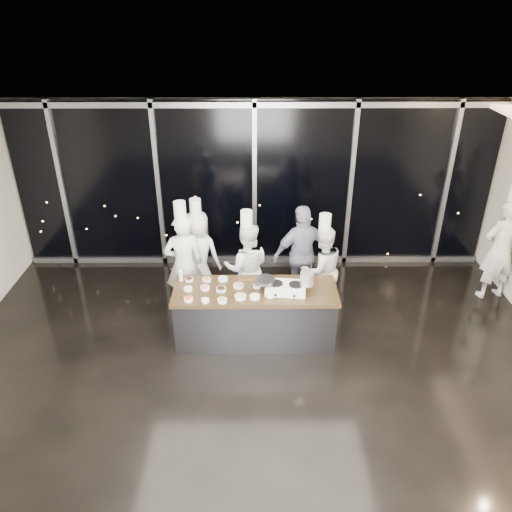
{
  "coord_description": "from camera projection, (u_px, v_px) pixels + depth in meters",
  "views": [
    {
      "loc": [
        -0.02,
        -5.43,
        4.89
      ],
      "look_at": [
        0.02,
        1.2,
        1.31
      ],
      "focal_mm": 35.0,
      "sensor_mm": 36.0,
      "label": 1
    }
  ],
  "objects": [
    {
      "name": "ground",
      "position": [
        255.0,
        377.0,
        7.1
      ],
      "size": [
        9.0,
        9.0,
        0.0
      ],
      "primitive_type": "plane",
      "color": "black",
      "rests_on": "ground"
    },
    {
      "name": "chef_side",
      "position": [
        500.0,
        249.0,
        8.53
      ],
      "size": [
        0.77,
        0.6,
        2.09
      ],
      "rotation": [
        0.0,
        0.0,
        3.39
      ],
      "color": "silver",
      "rests_on": "ground"
    },
    {
      "name": "stock_pot",
      "position": [
        307.0,
        278.0,
        7.28
      ],
      "size": [
        0.23,
        0.23,
        0.2
      ],
      "primitive_type": "cylinder",
      "rotation": [
        0.0,
        0.0,
        -0.12
      ],
      "color": "silver",
      "rests_on": "stove"
    },
    {
      "name": "frying_pan",
      "position": [
        264.0,
        280.0,
        7.38
      ],
      "size": [
        0.54,
        0.34,
        0.05
      ],
      "rotation": [
        0.0,
        0.0,
        -0.12
      ],
      "color": "slate",
      "rests_on": "stove"
    },
    {
      "name": "chef_left",
      "position": [
        198.0,
        254.0,
        8.64
      ],
      "size": [
        0.9,
        0.72,
        1.83
      ],
      "rotation": [
        0.0,
        0.0,
        2.84
      ],
      "color": "silver",
      "rests_on": "ground"
    },
    {
      "name": "room_shell",
      "position": [
        270.0,
        235.0,
        6.04
      ],
      "size": [
        9.02,
        7.02,
        3.21
      ],
      "color": "beige",
      "rests_on": "ground"
    },
    {
      "name": "stove",
      "position": [
        286.0,
        288.0,
        7.39
      ],
      "size": [
        0.63,
        0.43,
        0.14
      ],
      "rotation": [
        0.0,
        0.0,
        -0.12
      ],
      "color": "white",
      "rests_on": "demo_counter"
    },
    {
      "name": "squeeze_bottle",
      "position": [
        181.0,
        275.0,
        7.64
      ],
      "size": [
        0.06,
        0.06,
        0.23
      ],
      "color": "white",
      "rests_on": "demo_counter"
    },
    {
      "name": "chef_right",
      "position": [
        322.0,
        269.0,
        8.27
      ],
      "size": [
        0.89,
        0.79,
        1.75
      ],
      "rotation": [
        0.0,
        0.0,
        3.47
      ],
      "color": "silver",
      "rests_on": "ground"
    },
    {
      "name": "guest",
      "position": [
        302.0,
        255.0,
        8.43
      ],
      "size": [
        1.13,
        0.7,
        1.79
      ],
      "rotation": [
        0.0,
        0.0,
        3.41
      ],
      "color": "#16183D",
      "rests_on": "ground"
    },
    {
      "name": "demo_counter",
      "position": [
        255.0,
        314.0,
        7.68
      ],
      "size": [
        2.46,
        0.86,
        0.9
      ],
      "color": "#35363A",
      "rests_on": "ground"
    },
    {
      "name": "chef_far_left",
      "position": [
        184.0,
        263.0,
        8.19
      ],
      "size": [
        0.73,
        0.58,
        1.98
      ],
      "rotation": [
        0.0,
        0.0,
        3.43
      ],
      "color": "silver",
      "rests_on": "ground"
    },
    {
      "name": "window_wall",
      "position": [
        255.0,
        186.0,
        9.36
      ],
      "size": [
        8.9,
        0.11,
        3.2
      ],
      "color": "black",
      "rests_on": "ground"
    },
    {
      "name": "chef_center",
      "position": [
        247.0,
        268.0,
        8.24
      ],
      "size": [
        0.78,
        0.61,
        1.82
      ],
      "rotation": [
        0.0,
        0.0,
        3.15
      ],
      "color": "silver",
      "rests_on": "ground"
    },
    {
      "name": "prep_bowls",
      "position": [
        224.0,
        290.0,
        7.4
      ],
      "size": [
        1.37,
        0.74,
        0.05
      ],
      "color": "white",
      "rests_on": "demo_counter"
    }
  ]
}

